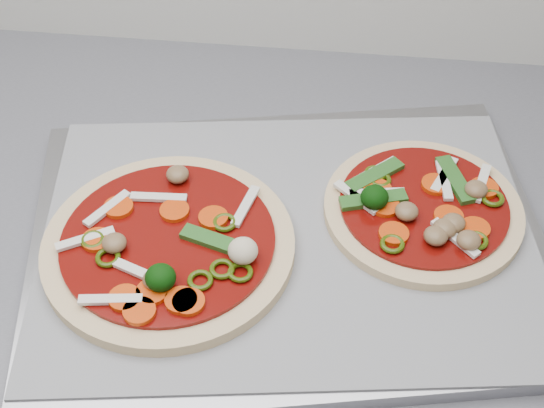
# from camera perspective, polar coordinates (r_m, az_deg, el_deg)

# --- Properties ---
(baking_tray) EXTENTS (0.49, 0.40, 0.01)m
(baking_tray) POSITION_cam_1_polar(r_m,az_deg,el_deg) (0.64, 1.21, -2.78)
(baking_tray) COLOR #949398
(baking_tray) RESTS_ON countertop
(parchment) EXTENTS (0.45, 0.36, 0.00)m
(parchment) POSITION_cam_1_polar(r_m,az_deg,el_deg) (0.64, 1.22, -2.31)
(parchment) COLOR gray
(parchment) RESTS_ON baking_tray
(pizza_left) EXTENTS (0.24, 0.24, 0.04)m
(pizza_left) POSITION_cam_1_polar(r_m,az_deg,el_deg) (0.62, -7.76, -3.13)
(pizza_left) COLOR #D4B485
(pizza_left) RESTS_ON parchment
(pizza_right) EXTENTS (0.19, 0.19, 0.03)m
(pizza_right) POSITION_cam_1_polar(r_m,az_deg,el_deg) (0.66, 11.30, -0.30)
(pizza_right) COLOR #D4B485
(pizza_right) RESTS_ON parchment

